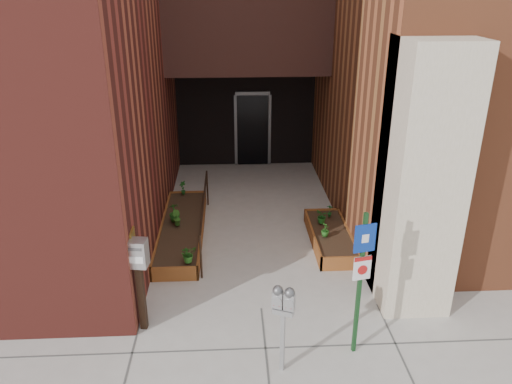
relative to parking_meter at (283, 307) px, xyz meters
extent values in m
plane|color=#9E9991|center=(-0.20, 1.45, -1.08)|extent=(80.00, 80.00, 0.00)
cube|color=#BDAD91|center=(2.35, 1.65, 1.12)|extent=(1.10, 1.20, 4.40)
cube|color=black|center=(-0.20, 7.45, 2.92)|extent=(4.20, 2.00, 2.00)
cube|color=black|center=(-0.20, 8.85, 0.42)|extent=(4.00, 0.30, 3.00)
cube|color=black|center=(0.00, 8.67, -0.03)|extent=(0.90, 0.06, 2.10)
cube|color=#B79338|center=(-2.19, 1.25, 0.42)|extent=(0.04, 0.30, 0.30)
cube|color=brown|center=(-1.75, 2.37, -0.93)|extent=(0.90, 0.04, 0.30)
cube|color=brown|center=(-1.75, 5.93, -0.93)|extent=(0.90, 0.04, 0.30)
cube|color=brown|center=(-2.18, 4.15, -0.93)|extent=(0.04, 3.60, 0.30)
cube|color=brown|center=(-1.32, 4.15, -0.93)|extent=(0.04, 3.60, 0.30)
cube|color=black|center=(-1.75, 4.15, -0.95)|extent=(0.82, 3.52, 0.26)
cube|color=brown|center=(1.40, 2.57, -0.93)|extent=(0.80, 0.04, 0.30)
cube|color=brown|center=(1.40, 4.73, -0.93)|extent=(0.80, 0.04, 0.30)
cube|color=brown|center=(1.02, 3.65, -0.93)|extent=(0.04, 2.20, 0.30)
cube|color=brown|center=(1.78, 3.65, -0.93)|extent=(0.04, 2.20, 0.30)
cube|color=black|center=(1.40, 3.65, -0.95)|extent=(0.72, 2.12, 0.26)
cylinder|color=black|center=(-1.25, 2.45, -0.63)|extent=(0.04, 0.04, 0.90)
cylinder|color=black|center=(-1.25, 5.75, -0.63)|extent=(0.04, 0.04, 0.90)
cylinder|color=black|center=(-1.25, 4.10, -0.20)|extent=(0.04, 3.30, 0.04)
cube|color=#99999B|center=(0.00, 0.00, -0.60)|extent=(0.08, 0.08, 0.96)
cube|color=#99999B|center=(0.00, 0.00, -0.07)|extent=(0.31, 0.22, 0.08)
cube|color=#99999B|center=(-0.08, 0.03, 0.10)|extent=(0.17, 0.14, 0.25)
sphere|color=#59595B|center=(-0.08, 0.03, 0.24)|extent=(0.14, 0.14, 0.14)
cube|color=white|center=(-0.09, -0.02, 0.12)|extent=(0.08, 0.04, 0.05)
cube|color=#B21414|center=(-0.09, -0.02, 0.04)|extent=(0.08, 0.04, 0.03)
cube|color=#99999B|center=(0.08, -0.03, 0.10)|extent=(0.17, 0.14, 0.25)
sphere|color=#59595B|center=(0.08, -0.03, 0.24)|extent=(0.14, 0.14, 0.14)
cube|color=white|center=(0.06, -0.08, 0.12)|extent=(0.08, 0.04, 0.05)
cube|color=#B21414|center=(0.06, -0.08, 0.04)|extent=(0.08, 0.04, 0.03)
cube|color=#163E1B|center=(1.12, 0.34, 0.07)|extent=(0.06, 0.06, 2.29)
cube|color=navy|center=(1.12, 0.31, 0.85)|extent=(0.31, 0.09, 0.42)
cube|color=white|center=(1.12, 0.30, 0.85)|extent=(0.10, 0.03, 0.13)
cube|color=white|center=(1.12, 0.31, 0.38)|extent=(0.26, 0.08, 0.36)
cube|color=#B21414|center=(1.12, 0.30, 0.53)|extent=(0.26, 0.07, 0.06)
cylinder|color=#B21414|center=(1.12, 0.29, 0.36)|extent=(0.15, 0.04, 0.15)
cube|color=black|center=(-2.10, 1.05, -0.50)|extent=(0.12, 0.12, 1.16)
cube|color=#B0B0B2|center=(-2.10, 1.05, 0.29)|extent=(0.34, 0.27, 0.44)
cube|color=#59595B|center=(-2.12, 0.93, 0.42)|extent=(0.23, 0.04, 0.04)
cube|color=white|center=(-2.12, 0.93, 0.24)|extent=(0.25, 0.04, 0.11)
imported|color=#27611B|center=(-1.49, 2.55, -0.61)|extent=(0.40, 0.40, 0.33)
imported|color=#2C5F1B|center=(-1.85, 4.09, -0.61)|extent=(0.26, 0.26, 0.34)
imported|color=#1C4E16|center=(-1.91, 4.29, -0.57)|extent=(0.28, 0.28, 0.41)
imported|color=#19571A|center=(-1.85, 5.75, -0.61)|extent=(0.25, 0.25, 0.34)
imported|color=#1F5618|center=(1.23, 3.41, -0.63)|extent=(0.16, 0.16, 0.29)
imported|color=#18561E|center=(1.50, 4.31, -0.63)|extent=(0.21, 0.21, 0.29)
imported|color=#19581A|center=(1.27, 4.01, -0.62)|extent=(0.30, 0.30, 0.31)
camera|label=1|loc=(-0.67, -5.55, 4.06)|focal=35.00mm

